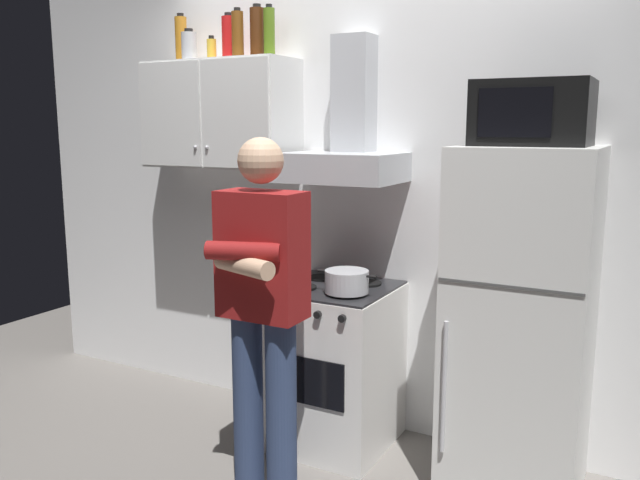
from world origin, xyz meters
TOP-DOWN VIEW (x-y plane):
  - ground_plane at (0.00, 0.00)m, footprint 7.00×7.00m
  - back_wall_tiled at (0.00, 0.60)m, footprint 4.80×0.10m
  - upper_cabinet at (-0.85, 0.37)m, footprint 0.90×0.37m
  - stove_oven at (-0.05, 0.25)m, footprint 0.60×0.62m
  - range_hood at (-0.05, 0.38)m, footprint 0.60×0.44m
  - refrigerator at (0.90, 0.25)m, footprint 0.60×0.62m
  - microwave at (0.90, 0.27)m, footprint 0.48×0.37m
  - person_standing at (-0.10, -0.36)m, footprint 0.38×0.33m
  - cooking_pot at (0.08, 0.13)m, footprint 0.32×0.22m
  - bottle_rum_dark at (-0.60, 0.39)m, footprint 0.08×0.08m
  - bottle_spice_jar at (-0.89, 0.36)m, footprint 0.05×0.05m
  - bottle_soda_red at (-0.79, 0.40)m, footprint 0.08×0.08m
  - bottle_canister_steel at (-1.04, 0.35)m, footprint 0.09×0.09m
  - bottle_liquor_amber at (-1.15, 0.42)m, footprint 0.07×0.07m
  - bottle_beer_brown at (-0.70, 0.35)m, footprint 0.07×0.07m
  - bottle_olive_oil at (-0.51, 0.38)m, footprint 0.06×0.06m

SIDE VIEW (x-z plane):
  - ground_plane at x=0.00m, z-range 0.00..0.00m
  - stove_oven at x=-0.05m, z-range 0.00..0.87m
  - refrigerator at x=0.90m, z-range 0.00..1.60m
  - person_standing at x=-0.10m, z-range 0.08..1.72m
  - cooking_pot at x=0.08m, z-range 0.87..0.98m
  - back_wall_tiled at x=0.00m, z-range 0.00..2.70m
  - range_hood at x=-0.05m, z-range 1.22..1.97m
  - microwave at x=0.90m, z-range 1.60..1.88m
  - upper_cabinet at x=-0.85m, z-range 1.45..2.05m
  - bottle_spice_jar at x=-0.89m, z-range 2.04..2.18m
  - bottle_canister_steel at x=-1.04m, z-range 2.04..2.22m
  - bottle_soda_red at x=-0.79m, z-range 2.04..2.30m
  - bottle_beer_brown at x=-0.70m, z-range 2.04..2.31m
  - bottle_olive_oil at x=-0.51m, z-range 2.04..2.32m
  - bottle_liquor_amber at x=-1.15m, z-range 2.04..2.33m
  - bottle_rum_dark at x=-0.60m, z-range 2.04..2.33m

